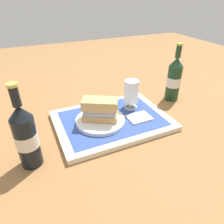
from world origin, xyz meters
The scene contains 9 objects.
ground_plane centered at (0.00, 0.00, 0.00)m, with size 3.00×3.00×0.00m, color olive.
tray centered at (0.00, 0.00, 0.01)m, with size 0.44×0.32×0.02m, color beige.
placemat centered at (0.00, 0.00, 0.02)m, with size 0.38×0.27×0.00m, color #2D4793.
plate centered at (-0.05, -0.01, 0.03)m, with size 0.19×0.19×0.01m, color white.
sandwich centered at (-0.05, -0.01, 0.08)m, with size 0.14×0.12×0.08m.
beer_glass centered at (0.11, 0.04, 0.09)m, with size 0.06×0.06×0.12m.
napkin_folded centered at (0.10, -0.04, 0.02)m, with size 0.09×0.07×0.01m, color white.
beer_bottle centered at (0.35, 0.07, 0.10)m, with size 0.07×0.07×0.27m.
second_bottle centered at (-0.32, -0.10, 0.10)m, with size 0.07×0.07×0.27m.
Camera 1 is at (-0.28, -0.62, 0.46)m, focal length 32.85 mm.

